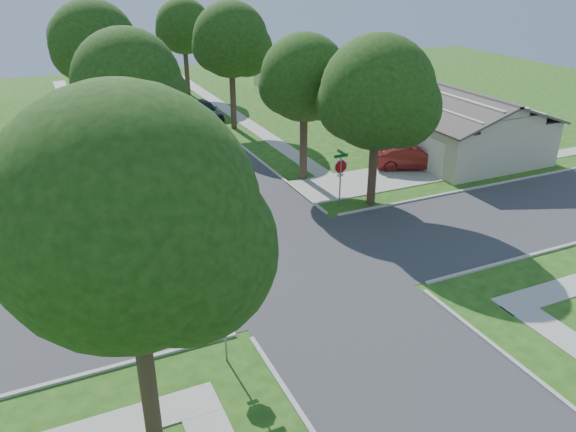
{
  "coord_description": "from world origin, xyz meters",
  "views": [
    {
      "loc": [
        -8.91,
        -18.64,
        11.68
      ],
      "look_at": [
        0.26,
        1.42,
        1.6
      ],
      "focal_mm": 35.0,
      "sensor_mm": 36.0,
      "label": 1
    }
  ],
  "objects_px": {
    "stop_sign_ne": "(341,169)",
    "tree_sw_corner": "(130,228)",
    "house_ne_far": "(318,78)",
    "house_ne_near": "(440,124)",
    "car_driveway": "(411,157)",
    "car_curb_east": "(202,110)",
    "tree_w_near": "(129,88)",
    "tree_e_far": "(184,29)",
    "tree_w_far": "(77,40)",
    "tree_w_mid": "(95,47)",
    "tree_e_mid": "(232,43)",
    "tree_e_near": "(305,82)",
    "tree_ne_corner": "(378,98)",
    "car_curb_west": "(97,83)",
    "stop_sign_sw": "(224,307)"
  },
  "relations": [
    {
      "from": "stop_sign_ne",
      "to": "tree_sw_corner",
      "type": "distance_m",
      "value": 17.38
    },
    {
      "from": "tree_sw_corner",
      "to": "house_ne_far",
      "type": "relative_size",
      "value": 0.7
    },
    {
      "from": "house_ne_near",
      "to": "car_driveway",
      "type": "xyz_separation_m",
      "value": [
        -4.49,
        -3.1,
        -0.78
      ]
    },
    {
      "from": "car_curb_east",
      "to": "tree_w_near",
      "type": "bearing_deg",
      "value": -124.85
    },
    {
      "from": "car_driveway",
      "to": "tree_e_far",
      "type": "bearing_deg",
      "value": 38.89
    },
    {
      "from": "tree_w_far",
      "to": "car_driveway",
      "type": "bearing_deg",
      "value": -58.26
    },
    {
      "from": "tree_e_far",
      "to": "tree_w_mid",
      "type": "distance_m",
      "value": 16.05
    },
    {
      "from": "tree_e_mid",
      "to": "tree_w_mid",
      "type": "bearing_deg",
      "value": 180.0
    },
    {
      "from": "tree_w_far",
      "to": "house_ne_near",
      "type": "bearing_deg",
      "value": -48.1
    },
    {
      "from": "tree_w_near",
      "to": "car_curb_east",
      "type": "relative_size",
      "value": 1.85
    },
    {
      "from": "tree_e_near",
      "to": "tree_e_mid",
      "type": "bearing_deg",
      "value": 89.97
    },
    {
      "from": "house_ne_near",
      "to": "tree_ne_corner",
      "type": "bearing_deg",
      "value": -144.82
    },
    {
      "from": "tree_e_far",
      "to": "tree_w_far",
      "type": "height_order",
      "value": "tree_e_far"
    },
    {
      "from": "car_driveway",
      "to": "stop_sign_ne",
      "type": "bearing_deg",
      "value": 139.54
    },
    {
      "from": "tree_e_mid",
      "to": "car_curb_west",
      "type": "bearing_deg",
      "value": 111.97
    },
    {
      "from": "tree_ne_corner",
      "to": "car_curb_west",
      "type": "bearing_deg",
      "value": 104.51
    },
    {
      "from": "stop_sign_sw",
      "to": "tree_e_near",
      "type": "xyz_separation_m",
      "value": [
        9.45,
        13.71,
        3.61
      ]
    },
    {
      "from": "tree_e_far",
      "to": "house_ne_far",
      "type": "xyz_separation_m",
      "value": [
        11.24,
        -5.01,
        -4.46
      ]
    },
    {
      "from": "tree_e_mid",
      "to": "tree_ne_corner",
      "type": "xyz_separation_m",
      "value": [
        1.6,
        -16.8,
        -0.66
      ]
    },
    {
      "from": "tree_ne_corner",
      "to": "car_curb_east",
      "type": "bearing_deg",
      "value": 98.99
    },
    {
      "from": "stop_sign_ne",
      "to": "tree_e_near",
      "type": "height_order",
      "value": "tree_e_near"
    },
    {
      "from": "tree_e_mid",
      "to": "car_driveway",
      "type": "distance_m",
      "value": 15.74
    },
    {
      "from": "tree_ne_corner",
      "to": "stop_sign_sw",
      "type": "bearing_deg",
      "value": -141.16
    },
    {
      "from": "tree_e_near",
      "to": "tree_w_mid",
      "type": "distance_m",
      "value": 15.26
    },
    {
      "from": "house_ne_near",
      "to": "tree_e_mid",
      "type": "bearing_deg",
      "value": 138.3
    },
    {
      "from": "tree_e_mid",
      "to": "car_curb_east",
      "type": "distance_m",
      "value": 6.48
    },
    {
      "from": "stop_sign_sw",
      "to": "tree_w_far",
      "type": "distance_m",
      "value": 38.86
    },
    {
      "from": "tree_w_near",
      "to": "car_driveway",
      "type": "xyz_separation_m",
      "value": [
        16.14,
        -1.11,
        -5.38
      ]
    },
    {
      "from": "tree_ne_corner",
      "to": "car_driveway",
      "type": "bearing_deg",
      "value": 35.64
    },
    {
      "from": "tree_ne_corner",
      "to": "car_curb_west",
      "type": "height_order",
      "value": "tree_ne_corner"
    },
    {
      "from": "house_ne_far",
      "to": "car_curb_west",
      "type": "height_order",
      "value": "house_ne_far"
    },
    {
      "from": "tree_e_near",
      "to": "tree_e_mid",
      "type": "relative_size",
      "value": 0.9
    },
    {
      "from": "car_curb_west",
      "to": "tree_e_near",
      "type": "bearing_deg",
      "value": 102.28
    },
    {
      "from": "stop_sign_ne",
      "to": "house_ne_near",
      "type": "height_order",
      "value": "house_ne_near"
    },
    {
      "from": "tree_ne_corner",
      "to": "house_ne_near",
      "type": "relative_size",
      "value": 0.64
    },
    {
      "from": "stop_sign_sw",
      "to": "tree_e_far",
      "type": "relative_size",
      "value": 0.34
    },
    {
      "from": "tree_e_near",
      "to": "tree_w_far",
      "type": "height_order",
      "value": "tree_e_near"
    },
    {
      "from": "house_ne_near",
      "to": "tree_sw_corner",
      "type": "bearing_deg",
      "value": -142.48
    },
    {
      "from": "tree_w_near",
      "to": "car_driveway",
      "type": "relative_size",
      "value": 2.0
    },
    {
      "from": "tree_e_mid",
      "to": "tree_e_near",
      "type": "bearing_deg",
      "value": -90.03
    },
    {
      "from": "car_driveway",
      "to": "car_curb_west",
      "type": "xyz_separation_m",
      "value": [
        -14.41,
        32.12,
        -0.14
      ]
    },
    {
      "from": "tree_w_near",
      "to": "tree_w_mid",
      "type": "xyz_separation_m",
      "value": [
        0.0,
        12.0,
        0.37
      ]
    },
    {
      "from": "tree_w_far",
      "to": "house_ne_near",
      "type": "xyz_separation_m",
      "value": [
        20.64,
        -23.01,
        -3.99
      ]
    },
    {
      "from": "tree_sw_corner",
      "to": "house_ne_far",
      "type": "distance_m",
      "value": 43.2
    },
    {
      "from": "tree_e_near",
      "to": "tree_ne_corner",
      "type": "xyz_separation_m",
      "value": [
        1.61,
        -4.8,
        -0.05
      ]
    },
    {
      "from": "stop_sign_ne",
      "to": "house_ne_far",
      "type": "distance_m",
      "value": 26.8
    },
    {
      "from": "stop_sign_ne",
      "to": "car_curb_east",
      "type": "height_order",
      "value": "stop_sign_ne"
    },
    {
      "from": "tree_ne_corner",
      "to": "house_ne_far",
      "type": "bearing_deg",
      "value": 68.77
    },
    {
      "from": "tree_e_near",
      "to": "tree_sw_corner",
      "type": "height_order",
      "value": "tree_sw_corner"
    },
    {
      "from": "tree_sw_corner",
      "to": "house_ne_near",
      "type": "distance_m",
      "value": 29.92
    }
  ]
}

